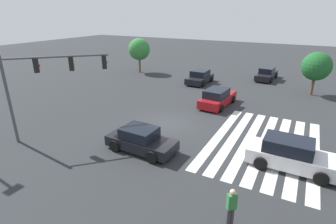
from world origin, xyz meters
name	(u,v)px	position (x,y,z in m)	size (l,w,h in m)	color
ground_plane	(168,123)	(0.00, 0.00, 0.00)	(119.25, 119.25, 0.00)	#2B2D30
crosswalk_markings	(263,144)	(0.00, -6.87, 0.00)	(10.11, 6.30, 0.01)	silver
traffic_signal_mast	(46,76)	(-5.55, 5.55, 4.13)	(4.47, 4.47, 5.53)	#47474C
car_0	(200,77)	(12.20, 2.33, 0.69)	(4.30, 2.26, 1.52)	black
car_1	(291,155)	(-2.15, -8.53, 0.77)	(2.14, 4.56, 1.64)	silver
car_2	(141,140)	(-4.33, -0.48, 0.68)	(2.12, 4.26, 1.46)	black
car_3	(267,74)	(17.73, -4.24, 0.67)	(4.95, 2.24, 1.49)	black
car_4	(217,98)	(5.66, -1.94, 0.72)	(4.81, 2.36, 1.55)	maroon
pedestrian	(231,206)	(-7.68, -6.85, 0.94)	(0.40, 0.42, 1.68)	#38383D
tree_corner_a	(317,66)	(13.20, -9.28, 2.88)	(2.76, 2.76, 4.27)	brown
tree_corner_b	(139,49)	(13.77, 11.77, 3.13)	(2.88, 2.88, 4.58)	brown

